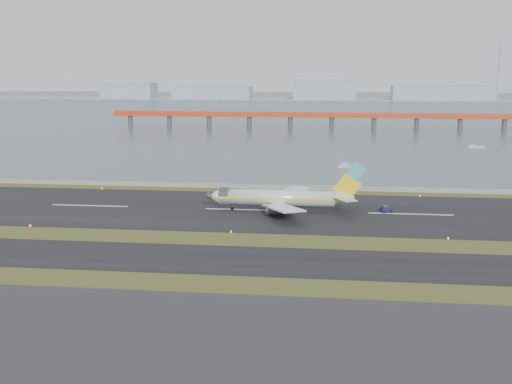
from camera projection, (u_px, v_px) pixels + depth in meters
ground at (225, 242)px, 129.09m from camera, size 1000.00×1000.00×0.00m
apron_strip at (147, 365)px, 75.47m from camera, size 1000.00×50.00×0.10m
taxiway_strip at (214, 259)px, 117.39m from camera, size 1000.00×18.00×0.10m
runway_strip at (245, 210)px, 158.33m from camera, size 1000.00×45.00×0.10m
seawall at (259, 186)px, 187.49m from camera, size 1000.00×2.50×1.00m
bay_water at (311, 108)px, 577.51m from camera, size 1400.00×800.00×1.30m
red_pier at (332, 117)px, 369.05m from camera, size 260.00×5.00×10.20m
far_shoreline at (328, 94)px, 730.72m from camera, size 1400.00×80.00×60.50m
airliner at (283, 198)px, 155.90m from camera, size 38.52×32.89×12.80m
pushback_tug at (386, 209)px, 155.27m from camera, size 3.09×2.38×1.75m
workboat_near at (349, 166)px, 225.39m from camera, size 8.24×3.76×1.93m
workboat_far at (475, 147)px, 282.01m from camera, size 7.37×2.76×1.76m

